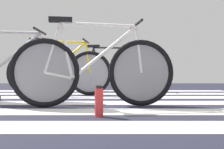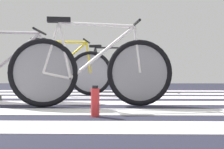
% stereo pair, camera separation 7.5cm
% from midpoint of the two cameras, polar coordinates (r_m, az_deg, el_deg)
% --- Properties ---
extents(ground, '(18.00, 14.00, 0.02)m').
position_cam_midpoint_polar(ground, '(3.29, -7.25, -6.11)').
color(ground, '#212130').
extents(crosswalk_markings, '(5.49, 5.76, 0.00)m').
position_cam_midpoint_polar(crosswalk_markings, '(3.01, -7.92, -6.46)').
color(crosswalk_markings, silver).
rests_on(crosswalk_markings, ground).
extents(bicycle_1_of_4, '(1.73, 0.52, 0.93)m').
position_cam_midpoint_polar(bicycle_1_of_4, '(2.96, -3.32, 0.87)').
color(bicycle_1_of_4, black).
rests_on(bicycle_1_of_4, ground).
extents(bicycle_2_of_4, '(1.74, 0.52, 0.93)m').
position_cam_midpoint_polar(bicycle_2_of_4, '(3.77, -20.50, 0.71)').
color(bicycle_2_of_4, black).
rests_on(bicycle_2_of_4, ground).
extents(bicycle_3_of_4, '(1.74, 0.52, 0.93)m').
position_cam_midpoint_polar(bicycle_3_of_4, '(4.65, -10.22, 0.61)').
color(bicycle_3_of_4, black).
rests_on(bicycle_3_of_4, ground).
extents(bicycle_4_of_4, '(1.73, 0.52, 0.93)m').
position_cam_midpoint_polar(bicycle_4_of_4, '(5.63, 0.42, 0.53)').
color(bicycle_4_of_4, black).
rests_on(bicycle_4_of_4, ground).
extents(water_bottle, '(0.07, 0.07, 0.25)m').
position_cam_midpoint_polar(water_bottle, '(2.29, -2.50, -5.55)').
color(water_bottle, red).
rests_on(water_bottle, ground).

